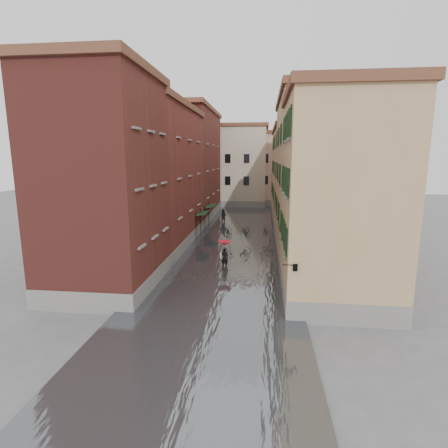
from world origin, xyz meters
The scene contains 16 objects.
ground centered at (0.00, 0.00, 0.00)m, with size 120.00×120.00×0.00m, color #5D5D5F.
floodwater centered at (0.00, 13.00, 0.10)m, with size 10.00×60.00×0.20m, color #4E5256.
building_left_near centered at (-7.00, -2.00, 6.50)m, with size 6.00×8.00×13.00m, color maroon.
building_left_mid centered at (-7.00, 9.00, 6.25)m, with size 6.00×14.00×12.50m, color maroon.
building_left_far centered at (-7.00, 24.00, 7.00)m, with size 6.00×16.00×14.00m, color maroon.
building_right_near centered at (7.00, -2.00, 5.75)m, with size 6.00×8.00×11.50m, color tan.
building_right_mid centered at (7.00, 9.00, 6.50)m, with size 6.00×14.00×13.00m, color tan.
building_right_far centered at (7.00, 24.00, 5.75)m, with size 6.00×16.00×11.50m, color tan.
building_end_cream centered at (-3.00, 38.00, 6.50)m, with size 12.00×9.00×13.00m, color #BFB598.
building_end_pink centered at (6.00, 40.00, 6.00)m, with size 10.00×9.00×12.00m, color tan.
awning_near centered at (-3.49, 12.61, 2.46)m, with size 1.09×2.73×2.80m.
awning_far centered at (-3.49, 18.16, 2.47)m, with size 1.09×2.99×2.80m.
wall_lantern centered at (4.33, -6.00, 3.01)m, with size 0.71×0.22×0.35m.
window_planters centered at (4.12, 0.59, 3.51)m, with size 0.59×10.92×0.84m.
pedestrian_main centered at (-0.08, 2.63, 1.34)m, with size 1.07×1.07×2.06m.
pedestrian_far centered at (-2.20, 20.42, 0.92)m, with size 0.90×0.70×1.85m, color black.
Camera 1 is at (2.71, -22.64, 8.32)m, focal length 28.00 mm.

